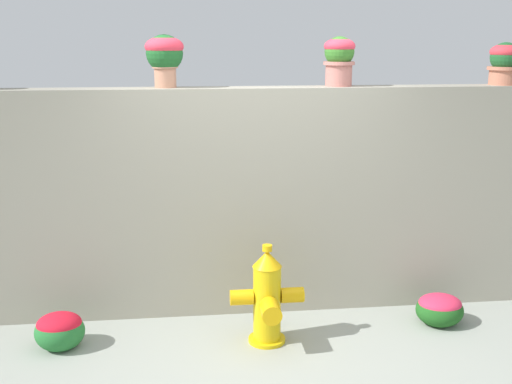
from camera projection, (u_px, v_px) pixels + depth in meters
name	position (u px, v px, depth m)	size (l,w,h in m)	color
ground_plane	(270.00, 374.00, 4.69)	(24.00, 24.00, 0.00)	#94998F
stone_wall	(252.00, 201.00, 5.64)	(5.24, 0.31, 2.06)	gray
potted_plant_1	(165.00, 54.00, 5.28)	(0.33, 0.33, 0.45)	tan
potted_plant_2	(339.00, 57.00, 5.45)	(0.28, 0.28, 0.43)	#B56D63
potted_plant_3	(505.00, 61.00, 5.62)	(0.30, 0.30, 0.38)	#BE7257
fire_hydrant	(267.00, 299.00, 5.10)	(0.61, 0.48, 0.85)	gold
flower_bush_left	(440.00, 308.00, 5.50)	(0.42, 0.38, 0.28)	#1D561C
flower_bush_right	(60.00, 329.00, 5.06)	(0.40, 0.36, 0.31)	#256F31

